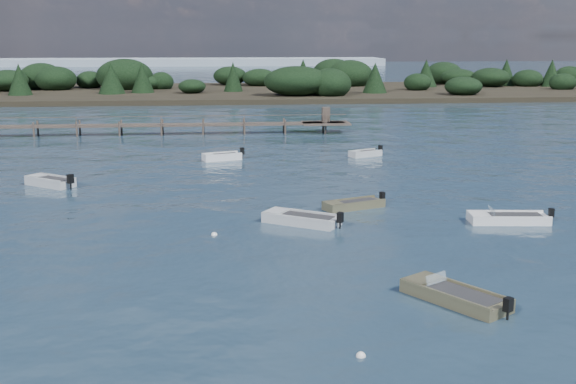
{
  "coord_description": "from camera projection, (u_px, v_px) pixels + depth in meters",
  "views": [
    {
      "loc": [
        -7.19,
        -27.61,
        10.06
      ],
      "look_at": [
        -3.25,
        14.0,
        1.0
      ],
      "focal_mm": 45.0,
      "sensor_mm": 36.0,
      "label": 1
    }
  ],
  "objects": [
    {
      "name": "dinghy_extra_a",
      "position": [
        354.0,
        206.0,
        42.98
      ],
      "size": [
        4.02,
        2.56,
        1.01
      ],
      "color": "brown",
      "rests_on": "ground"
    },
    {
      "name": "tender_far_grey_b",
      "position": [
        365.0,
        155.0,
        61.53
      ],
      "size": [
        3.14,
        2.2,
        1.08
      ],
      "color": "#AFB4B7",
      "rests_on": "ground"
    },
    {
      "name": "ground",
      "position": [
        279.0,
        120.0,
        88.04
      ],
      "size": [
        400.0,
        400.0,
        0.0
      ],
      "primitive_type": "plane",
      "color": "#182A39",
      "rests_on": "ground"
    },
    {
      "name": "far_headland",
      "position": [
        400.0,
        82.0,
        128.85
      ],
      "size": [
        190.0,
        40.0,
        5.8
      ],
      "color": "black",
      "rests_on": "ground"
    },
    {
      "name": "dinghy_near_olive",
      "position": [
        455.0,
        298.0,
        27.87
      ],
      "size": [
        3.71,
        4.46,
        1.13
      ],
      "color": "brown",
      "rests_on": "ground"
    },
    {
      "name": "dinghy_mid_white_a",
      "position": [
        508.0,
        220.0,
        39.71
      ],
      "size": [
        4.67,
        2.03,
        1.08
      ],
      "color": "silver",
      "rests_on": "ground"
    },
    {
      "name": "buoy_a",
      "position": [
        361.0,
        356.0,
        23.12
      ],
      "size": [
        0.32,
        0.32,
        0.32
      ],
      "primitive_type": "sphere",
      "color": "white",
      "rests_on": "ground"
    },
    {
      "name": "dinghy_mid_grey",
      "position": [
        301.0,
        221.0,
        39.46
      ],
      "size": [
        4.36,
        3.6,
        1.15
      ],
      "color": "#AFB4B7",
      "rests_on": "ground"
    },
    {
      "name": "tender_far_white",
      "position": [
        222.0,
        158.0,
        59.7
      ],
      "size": [
        3.57,
        2.15,
        1.2
      ],
      "color": "silver",
      "rests_on": "ground"
    },
    {
      "name": "jetty",
      "position": [
        78.0,
        126.0,
        74.14
      ],
      "size": [
        64.5,
        3.2,
        3.4
      ],
      "color": "#4A3E36",
      "rests_on": "ground"
    },
    {
      "name": "buoy_c",
      "position": [
        214.0,
        235.0,
        37.24
      ],
      "size": [
        0.32,
        0.32,
        0.32
      ],
      "primitive_type": "sphere",
      "color": "white",
      "rests_on": "ground"
    },
    {
      "name": "tender_far_grey",
      "position": [
        50.0,
        183.0,
        49.41
      ],
      "size": [
        3.72,
        3.32,
        1.29
      ],
      "color": "#AFB4B7",
      "rests_on": "ground"
    }
  ]
}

